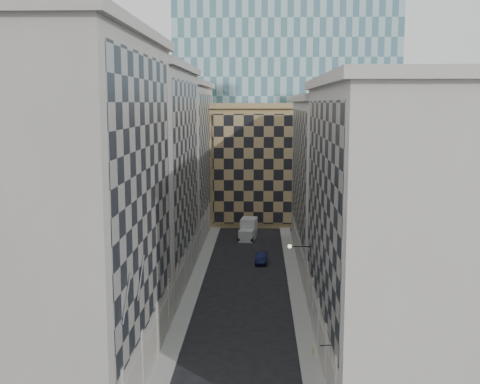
# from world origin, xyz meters

# --- Properties ---
(sidewalk_west) EXTENTS (1.50, 100.00, 0.15)m
(sidewalk_west) POSITION_xyz_m (-5.25, 30.00, 0.07)
(sidewalk_west) COLOR #999A94
(sidewalk_west) RESTS_ON ground
(sidewalk_east) EXTENTS (1.50, 100.00, 0.15)m
(sidewalk_east) POSITION_xyz_m (5.25, 30.00, 0.07)
(sidewalk_east) COLOR #999A94
(sidewalk_east) RESTS_ON ground
(bldg_left_a) EXTENTS (10.80, 22.80, 23.70)m
(bldg_left_a) POSITION_xyz_m (-10.88, 11.00, 11.82)
(bldg_left_a) COLOR gray
(bldg_left_a) RESTS_ON ground
(bldg_left_b) EXTENTS (10.80, 22.80, 22.70)m
(bldg_left_b) POSITION_xyz_m (-10.88, 33.00, 11.32)
(bldg_left_b) COLOR gray
(bldg_left_b) RESTS_ON ground
(bldg_left_c) EXTENTS (10.80, 22.80, 21.70)m
(bldg_left_c) POSITION_xyz_m (-10.88, 55.00, 10.83)
(bldg_left_c) COLOR gray
(bldg_left_c) RESTS_ON ground
(bldg_right_a) EXTENTS (10.80, 26.80, 20.70)m
(bldg_right_a) POSITION_xyz_m (10.88, 15.00, 10.32)
(bldg_right_a) COLOR #B6B0A7
(bldg_right_a) RESTS_ON ground
(bldg_right_b) EXTENTS (10.80, 28.80, 19.70)m
(bldg_right_b) POSITION_xyz_m (10.89, 42.00, 9.85)
(bldg_right_b) COLOR #B6B0A7
(bldg_right_b) RESTS_ON ground
(tan_block) EXTENTS (16.80, 14.80, 18.80)m
(tan_block) POSITION_xyz_m (2.00, 67.90, 9.44)
(tan_block) COLOR tan
(tan_block) RESTS_ON ground
(church_tower) EXTENTS (7.20, 7.20, 51.50)m
(church_tower) POSITION_xyz_m (0.00, 82.00, 26.95)
(church_tower) COLOR #2A2521
(church_tower) RESTS_ON ground
(flagpoles_left) EXTENTS (0.10, 6.33, 2.33)m
(flagpoles_left) POSITION_xyz_m (-5.90, 6.00, 8.00)
(flagpoles_left) COLOR gray
(flagpoles_left) RESTS_ON ground
(bracket_lamp) EXTENTS (1.98, 0.36, 0.36)m
(bracket_lamp) POSITION_xyz_m (4.38, 24.00, 6.20)
(bracket_lamp) COLOR black
(bracket_lamp) RESTS_ON ground
(box_truck) EXTENTS (2.65, 5.26, 2.77)m
(box_truck) POSITION_xyz_m (-0.14, 54.05, 1.20)
(box_truck) COLOR silver
(box_truck) RESTS_ON ground
(dark_car) EXTENTS (1.50, 3.90, 1.27)m
(dark_car) POSITION_xyz_m (1.71, 41.19, 0.63)
(dark_car) COLOR #0E1234
(dark_car) RESTS_ON ground
(shop_sign) EXTENTS (1.13, 0.62, 0.69)m
(shop_sign) POSITION_xyz_m (4.98, 6.87, 3.84)
(shop_sign) COLOR black
(shop_sign) RESTS_ON ground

